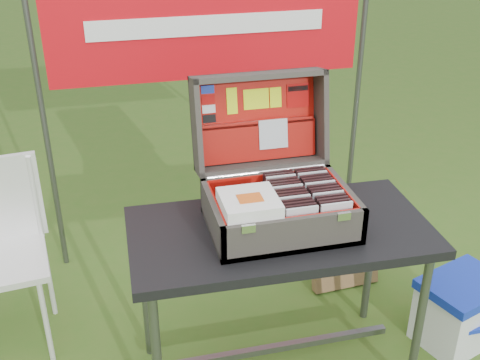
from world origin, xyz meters
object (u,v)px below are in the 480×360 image
object	(u,v)px
table	(277,303)
chair	(1,265)
suitcase	(277,161)
cardboard_box	(345,253)
cooler	(460,311)

from	to	relation	value
table	chair	xyz separation A→B (m)	(-1.14, 0.46, 0.07)
suitcase	cardboard_box	distance (m)	1.07
cooler	cardboard_box	world-z (taller)	cardboard_box
table	chair	size ratio (longest dim) A/B	1.36
cooler	chair	bearing A→B (deg)	147.94
table	chair	distance (m)	1.23
table	suitcase	size ratio (longest dim) A/B	2.14
chair	table	bearing A→B (deg)	-28.74
cooler	suitcase	bearing A→B (deg)	155.93
chair	cardboard_box	xyz separation A→B (m)	(1.67, 0.06, -0.24)
chair	cardboard_box	distance (m)	1.69
cooler	cardboard_box	distance (m)	0.64
cooler	chair	xyz separation A→B (m)	(-2.02, 0.47, 0.27)
table	suitcase	bearing A→B (deg)	92.43
suitcase	cooler	world-z (taller)	suitcase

